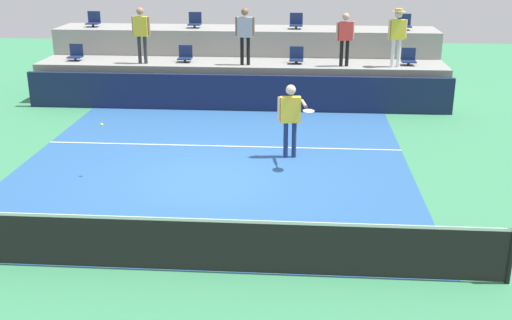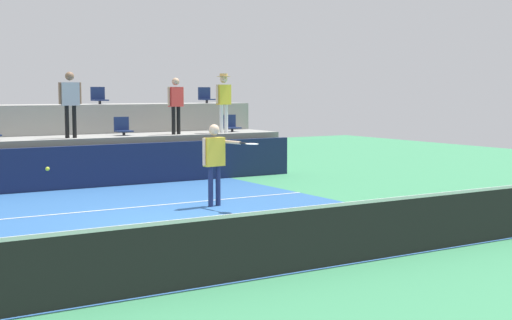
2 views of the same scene
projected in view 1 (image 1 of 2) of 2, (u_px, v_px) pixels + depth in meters
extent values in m
plane|color=#388456|center=(209.00, 180.00, 13.82)|extent=(40.00, 40.00, 0.00)
cube|color=#285693|center=(215.00, 165.00, 14.76)|extent=(9.00, 10.00, 0.01)
cube|color=white|center=(222.00, 146.00, 16.07)|extent=(9.00, 0.06, 0.00)
cylinder|color=black|center=(511.00, 252.00, 9.51)|extent=(0.08, 0.08, 1.07)
cube|color=black|center=(171.00, 245.00, 9.90)|extent=(10.40, 0.01, 0.87)
cube|color=white|center=(170.00, 219.00, 9.76)|extent=(10.40, 0.02, 0.05)
cube|color=#141E42|center=(237.00, 93.00, 19.28)|extent=(13.00, 0.16, 1.10)
cube|color=gray|center=(241.00, 81.00, 20.48)|extent=(13.00, 1.80, 1.25)
cube|color=gray|center=(246.00, 58.00, 22.04)|extent=(13.00, 1.80, 2.10)
cylinder|color=#2D2D33|center=(75.00, 59.00, 20.50)|extent=(0.08, 0.08, 0.10)
cube|color=navy|center=(75.00, 57.00, 20.47)|extent=(0.44, 0.40, 0.04)
cube|color=navy|center=(76.00, 50.00, 20.57)|extent=(0.44, 0.04, 0.38)
cylinder|color=#2D2D33|center=(185.00, 61.00, 20.24)|extent=(0.08, 0.08, 0.10)
cube|color=navy|center=(185.00, 58.00, 20.22)|extent=(0.44, 0.40, 0.04)
cube|color=navy|center=(186.00, 51.00, 20.32)|extent=(0.44, 0.04, 0.38)
cylinder|color=#2D2D33|center=(296.00, 62.00, 19.99)|extent=(0.08, 0.08, 0.10)
cube|color=navy|center=(296.00, 60.00, 19.97)|extent=(0.44, 0.40, 0.04)
cube|color=navy|center=(297.00, 52.00, 20.07)|extent=(0.44, 0.04, 0.38)
cylinder|color=#2D2D33|center=(409.00, 64.00, 19.74)|extent=(0.08, 0.08, 0.10)
cube|color=navy|center=(409.00, 61.00, 19.72)|extent=(0.44, 0.40, 0.04)
cube|color=navy|center=(408.00, 54.00, 19.82)|extent=(0.44, 0.04, 0.38)
cylinder|color=#2D2D33|center=(93.00, 25.00, 21.90)|extent=(0.08, 0.08, 0.10)
cube|color=navy|center=(93.00, 23.00, 21.88)|extent=(0.44, 0.40, 0.04)
cube|color=navy|center=(94.00, 17.00, 21.98)|extent=(0.44, 0.04, 0.38)
cylinder|color=#2D2D33|center=(195.00, 26.00, 21.65)|extent=(0.08, 0.08, 0.10)
cube|color=navy|center=(195.00, 24.00, 21.63)|extent=(0.44, 0.40, 0.04)
cube|color=navy|center=(195.00, 18.00, 21.73)|extent=(0.44, 0.04, 0.38)
cylinder|color=#2D2D33|center=(296.00, 27.00, 21.41)|extent=(0.08, 0.08, 0.10)
cube|color=navy|center=(296.00, 25.00, 21.39)|extent=(0.44, 0.40, 0.04)
cube|color=navy|center=(296.00, 18.00, 21.49)|extent=(0.44, 0.04, 0.38)
cylinder|color=#2D2D33|center=(404.00, 29.00, 21.15)|extent=(0.08, 0.08, 0.10)
cube|color=navy|center=(405.00, 26.00, 21.13)|extent=(0.44, 0.40, 0.04)
cube|color=navy|center=(404.00, 19.00, 21.23)|extent=(0.44, 0.04, 0.38)
cylinder|color=navy|center=(286.00, 140.00, 15.12)|extent=(0.13, 0.13, 0.88)
cylinder|color=navy|center=(294.00, 140.00, 15.13)|extent=(0.13, 0.13, 0.88)
cube|color=yellow|center=(290.00, 110.00, 14.88)|extent=(0.50, 0.25, 0.62)
sphere|color=beige|center=(291.00, 90.00, 14.72)|extent=(0.27, 0.27, 0.24)
cylinder|color=beige|center=(279.00, 109.00, 14.85)|extent=(0.08, 0.08, 0.58)
cylinder|color=beige|center=(304.00, 104.00, 14.57)|extent=(0.16, 0.56, 0.07)
cylinder|color=black|center=(307.00, 108.00, 14.21)|extent=(0.08, 0.26, 0.04)
ellipsoid|color=silver|center=(309.00, 111.00, 13.95)|extent=(0.31, 0.36, 0.03)
cylinder|color=#2D2D33|center=(139.00, 50.00, 19.95)|extent=(0.13, 0.13, 0.86)
cylinder|color=#2D2D33|center=(145.00, 50.00, 19.90)|extent=(0.13, 0.13, 0.86)
cube|color=yellow|center=(141.00, 26.00, 19.68)|extent=(0.49, 0.25, 0.61)
sphere|color=#A87A5B|center=(140.00, 11.00, 19.53)|extent=(0.26, 0.26, 0.23)
cylinder|color=#A87A5B|center=(133.00, 26.00, 19.73)|extent=(0.08, 0.08, 0.57)
cylinder|color=#A87A5B|center=(149.00, 26.00, 19.62)|extent=(0.08, 0.08, 0.57)
cylinder|color=black|center=(242.00, 51.00, 19.71)|extent=(0.12, 0.12, 0.86)
cylinder|color=black|center=(248.00, 51.00, 19.68)|extent=(0.12, 0.12, 0.86)
cube|color=#B2B2B7|center=(245.00, 27.00, 19.45)|extent=(0.48, 0.20, 0.61)
sphere|color=#846047|center=(245.00, 12.00, 19.30)|extent=(0.24, 0.24, 0.23)
cylinder|color=#846047|center=(236.00, 26.00, 19.48)|extent=(0.07, 0.07, 0.57)
cylinder|color=#846047|center=(254.00, 27.00, 19.42)|extent=(0.07, 0.07, 0.57)
cylinder|color=black|center=(341.00, 53.00, 19.48)|extent=(0.13, 0.13, 0.80)
cylinder|color=black|center=(347.00, 53.00, 19.50)|extent=(0.13, 0.13, 0.80)
cube|color=red|center=(345.00, 31.00, 19.26)|extent=(0.46, 0.28, 0.57)
sphere|color=tan|center=(346.00, 17.00, 19.12)|extent=(0.26, 0.26, 0.22)
cylinder|color=tan|center=(337.00, 31.00, 19.22)|extent=(0.08, 0.08, 0.53)
cylinder|color=tan|center=(353.00, 30.00, 19.30)|extent=(0.08, 0.08, 0.53)
cylinder|color=white|center=(393.00, 53.00, 19.36)|extent=(0.13, 0.13, 0.84)
cylinder|color=white|center=(399.00, 53.00, 19.39)|extent=(0.13, 0.13, 0.84)
cube|color=yellow|center=(398.00, 30.00, 19.13)|extent=(0.49, 0.28, 0.60)
sphere|color=beige|center=(399.00, 14.00, 18.98)|extent=(0.27, 0.27, 0.23)
cylinder|color=beige|center=(389.00, 29.00, 19.09)|extent=(0.08, 0.08, 0.56)
cylinder|color=beige|center=(406.00, 29.00, 19.17)|extent=(0.08, 0.08, 0.56)
cylinder|color=tan|center=(399.00, 12.00, 18.96)|extent=(0.49, 0.49, 0.01)
cylinder|color=tan|center=(399.00, 10.00, 18.94)|extent=(0.29, 0.29, 0.09)
sphere|color=#CCE033|center=(102.00, 125.00, 13.62)|extent=(0.07, 0.07, 0.07)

